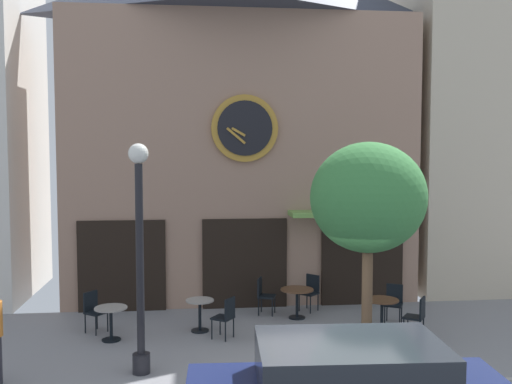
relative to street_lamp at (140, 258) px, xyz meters
The scene contains 14 objects.
clock_building 6.75m from the street_lamp, 68.03° to the left, with size 9.29×4.17×9.83m.
neighbor_building_right 12.70m from the street_lamp, 32.80° to the left, with size 6.24×4.81×11.09m.
street_lamp is the anchor object (origin of this frame).
street_tree 4.29m from the street_lamp, ahead, with size 2.15×1.94×4.20m.
cafe_table_near_curb 2.61m from the street_lamp, 112.87° to the left, with size 0.69×0.69×0.72m.
cafe_table_rightmost 3.04m from the street_lamp, 64.97° to the left, with size 0.63×0.63×0.72m.
cafe_table_center_right 4.88m from the street_lamp, 42.03° to the left, with size 0.80×0.80×0.72m.
cafe_table_near_door 5.64m from the street_lamp, 19.53° to the left, with size 0.74×0.74×0.75m.
cafe_chair_by_entrance 3.26m from the street_lamp, 116.50° to the left, with size 0.56×0.56×0.90m.
cafe_chair_outer 5.62m from the street_lamp, 43.85° to the left, with size 0.57×0.57×0.90m.
cafe_chair_facing_wall 2.87m from the street_lamp, 46.69° to the left, with size 0.56×0.56×0.90m.
cafe_chair_mid_row 6.10m from the street_lamp, 13.04° to the left, with size 0.56×0.56×0.90m.
cafe_chair_corner 4.69m from the street_lamp, 52.89° to the left, with size 0.51×0.51×0.90m.
cafe_chair_facing_street 6.35m from the street_lamp, 23.81° to the left, with size 0.54×0.54×0.90m.
Camera 1 is at (-2.15, -9.16, 4.02)m, focal length 40.32 mm.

